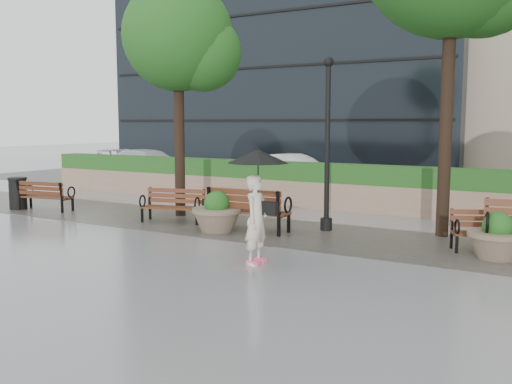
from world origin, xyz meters
The scene contains 16 objects.
ground centered at (0.00, 0.00, 0.00)m, with size 100.00×100.00×0.00m, color gray.
cobble_strip centered at (0.00, 3.00, 0.01)m, with size 28.00×3.20×0.01m, color #383330.
hedge_wall centered at (0.00, 7.00, 0.66)m, with size 24.00×0.80×1.35m.
asphalt_street centered at (0.00, 11.00, 0.00)m, with size 40.00×7.00×0.00m, color black.
bench_0 centered at (-7.71, 2.34, 0.26)m, with size 1.71×0.91×0.87m.
bench_1 centered at (-3.23, 2.66, 0.26)m, with size 1.70×1.01×0.86m.
bench_2 centered at (-0.91, 2.62, 0.31)m, with size 1.96×0.85×1.03m.
bench_3 centered at (4.36, 3.24, 0.24)m, with size 1.63×1.21×0.82m.
planter_left centered at (-1.53, 2.19, 0.38)m, with size 1.16×1.16×0.97m.
planter_right centered at (4.55, 2.62, 0.35)m, with size 1.08×1.08×0.90m.
trash_bin centered at (-8.63, 2.10, 0.45)m, with size 0.54×0.54×0.90m, color black.
lamppost centered at (0.62, 3.66, 1.79)m, with size 0.28×0.28×4.07m.
tree_0 centered at (-3.58, 3.69, 4.73)m, with size 3.11×2.95×6.35m.
car_left centered at (-10.63, 10.21, 0.70)m, with size 1.97×4.86×1.41m, color silver.
car_right centered at (-3.41, 9.73, 0.71)m, with size 1.50×4.31×1.42m, color silver.
pedestrian centered at (0.85, 0.04, 1.26)m, with size 1.13×1.13×2.07m.
Camera 1 is at (6.02, -8.71, 2.54)m, focal length 40.00 mm.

